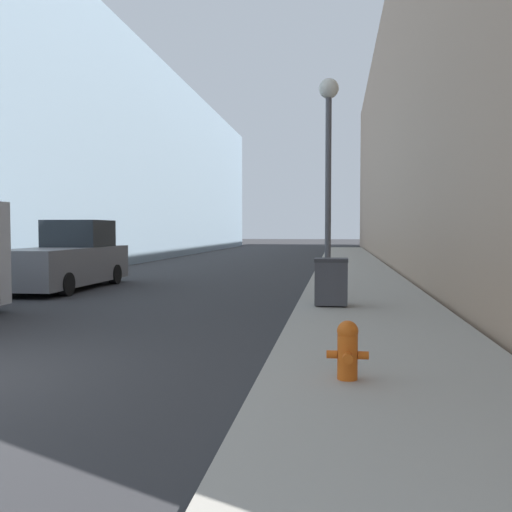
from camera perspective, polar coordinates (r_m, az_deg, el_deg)
name	(u,v)px	position (r m, az deg, el deg)	size (l,w,h in m)	color
sidewalk_right	(354,271)	(23.89, 9.80, -1.53)	(3.20, 60.00, 0.12)	#9E998E
building_left_glass	(58,159)	(35.99, -19.19, 9.11)	(12.00, 60.00, 11.85)	#849EB2
building_right_stone	(499,131)	(33.32, 23.11, 11.44)	(12.00, 60.00, 13.99)	#9E7F66
fire_hydrant	(348,349)	(6.51, 9.14, -9.14)	(0.47, 0.35, 0.66)	#D15614
trash_bin	(331,281)	(12.60, 7.53, -2.52)	(0.72, 0.69, 1.04)	#3D3D42
lamppost	(328,152)	(14.81, 7.25, 10.32)	(0.51, 0.51, 5.49)	#4C4C51
pickup_truck	(67,260)	(18.24, -18.34, -0.35)	(2.00, 5.50, 2.09)	slate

